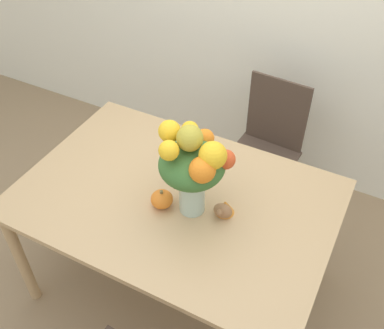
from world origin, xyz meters
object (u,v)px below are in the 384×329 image
(pumpkin, at_px, (162,199))
(dining_chair_near_window, at_px, (266,149))
(flower_vase, at_px, (193,165))
(turkey_figurine, at_px, (224,208))

(pumpkin, height_order, dining_chair_near_window, dining_chair_near_window)
(pumpkin, bearing_deg, flower_vase, 18.76)
(turkey_figurine, bearing_deg, dining_chair_near_window, 95.40)
(pumpkin, relative_size, turkey_figurine, 0.87)
(flower_vase, distance_m, turkey_figurine, 0.29)
(turkey_figurine, bearing_deg, flower_vase, -164.84)
(flower_vase, xyz_separation_m, turkey_figurine, (0.14, 0.04, -0.25))
(pumpkin, distance_m, dining_chair_near_window, 1.04)
(pumpkin, bearing_deg, dining_chair_near_window, 77.96)
(flower_vase, distance_m, dining_chair_near_window, 1.09)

